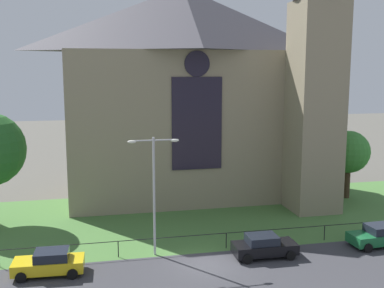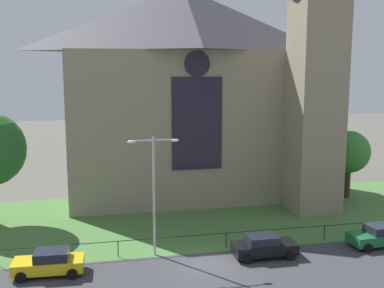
% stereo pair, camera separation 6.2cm
% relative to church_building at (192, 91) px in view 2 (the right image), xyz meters
% --- Properties ---
extents(ground, '(160.00, 160.00, 0.00)m').
position_rel_church_building_xyz_m(ground, '(-2.86, -7.21, -10.27)').
color(ground, '#56544C').
extents(road_asphalt, '(120.00, 8.00, 0.01)m').
position_rel_church_building_xyz_m(road_asphalt, '(-2.86, -19.21, -10.27)').
color(road_asphalt, '#38383D').
rests_on(road_asphalt, ground).
extents(grass_verge, '(120.00, 20.00, 0.01)m').
position_rel_church_building_xyz_m(grass_verge, '(-2.86, -9.21, -10.27)').
color(grass_verge, '#477538').
rests_on(grass_verge, ground).
extents(church_building, '(23.20, 16.20, 26.00)m').
position_rel_church_building_xyz_m(church_building, '(0.00, 0.00, 0.00)').
color(church_building, gray).
rests_on(church_building, ground).
extents(iron_railing, '(29.89, 0.07, 1.13)m').
position_rel_church_building_xyz_m(iron_railing, '(-0.77, -14.71, -9.30)').
color(iron_railing, black).
rests_on(iron_railing, ground).
extents(tree_right_far, '(4.04, 4.04, 6.55)m').
position_rel_church_building_xyz_m(tree_right_far, '(14.33, -4.56, -5.79)').
color(tree_right_far, '#423021').
rests_on(tree_right_far, ground).
extents(streetlamp_near, '(3.37, 0.26, 8.01)m').
position_rel_church_building_xyz_m(streetlamp_near, '(-5.80, -14.81, -5.16)').
color(streetlamp_near, '#B2B2B7').
rests_on(streetlamp_near, ground).
extents(parked_car_yellow, '(4.28, 2.18, 1.51)m').
position_rel_church_building_xyz_m(parked_car_yellow, '(-12.48, -16.53, -9.53)').
color(parked_car_yellow, gold).
rests_on(parked_car_yellow, ground).
extents(parked_car_black, '(4.22, 2.05, 1.51)m').
position_rel_church_building_xyz_m(parked_car_black, '(1.25, -16.70, -9.53)').
color(parked_car_black, black).
rests_on(parked_car_black, ground).
extents(parked_car_green, '(4.28, 2.20, 1.51)m').
position_rel_church_building_xyz_m(parked_car_green, '(9.93, -16.52, -9.53)').
color(parked_car_green, '#196033').
rests_on(parked_car_green, ground).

